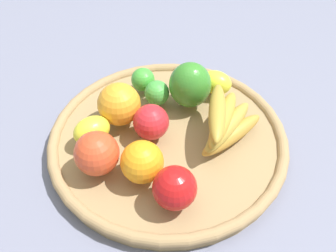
# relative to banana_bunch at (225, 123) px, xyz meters

# --- Properties ---
(ground_plane) EXTENTS (2.40, 2.40, 0.00)m
(ground_plane) POSITION_rel_banana_bunch_xyz_m (0.02, -0.10, -0.07)
(ground_plane) COLOR slate
(ground_plane) RESTS_ON ground
(basket) EXTENTS (0.46, 0.46, 0.04)m
(basket) POSITION_rel_banana_bunch_xyz_m (0.02, -0.10, -0.05)
(basket) COLOR #977B52
(basket) RESTS_ON ground_plane
(banana_bunch) EXTENTS (0.16, 0.11, 0.07)m
(banana_bunch) POSITION_rel_banana_bunch_xyz_m (0.00, 0.00, 0.00)
(banana_bunch) COLOR #B88732
(banana_bunch) RESTS_ON basket
(apple_1) EXTENTS (0.09, 0.09, 0.07)m
(apple_1) POSITION_rel_banana_bunch_xyz_m (0.03, -0.13, -0.00)
(apple_1) COLOR red
(apple_1) RESTS_ON basket
(lime_1) EXTENTS (0.07, 0.07, 0.05)m
(lime_1) POSITION_rel_banana_bunch_xyz_m (-0.06, -0.15, -0.01)
(lime_1) COLOR green
(lime_1) RESTS_ON basket
(lemon_1) EXTENTS (0.09, 0.08, 0.05)m
(lemon_1) POSITION_rel_banana_bunch_xyz_m (0.07, -0.23, -0.01)
(lemon_1) COLOR yellow
(lemon_1) RESTS_ON basket
(apple_2) EXTENTS (0.09, 0.09, 0.08)m
(apple_2) POSITION_rel_banana_bunch_xyz_m (0.13, -0.20, 0.00)
(apple_2) COLOR #D34625
(apple_2) RESTS_ON basket
(orange_0) EXTENTS (0.11, 0.11, 0.08)m
(orange_0) POSITION_rel_banana_bunch_xyz_m (0.00, -0.20, 0.00)
(orange_0) COLOR orange
(orange_0) RESTS_ON basket
(lemon_0) EXTENTS (0.06, 0.07, 0.05)m
(lemon_0) POSITION_rel_banana_bunch_xyz_m (-0.13, -0.04, -0.01)
(lemon_0) COLOR yellow
(lemon_0) RESTS_ON basket
(orange_1) EXTENTS (0.10, 0.10, 0.07)m
(orange_1) POSITION_rel_banana_bunch_xyz_m (0.13, -0.12, -0.00)
(orange_1) COLOR orange
(orange_1) RESTS_ON basket
(bell_pepper) EXTENTS (0.09, 0.10, 0.10)m
(bell_pepper) POSITION_rel_banana_bunch_xyz_m (-0.08, -0.08, 0.01)
(bell_pepper) COLOR #368429
(bell_pepper) RESTS_ON basket
(lime_0) EXTENTS (0.07, 0.07, 0.05)m
(lime_0) POSITION_rel_banana_bunch_xyz_m (-0.10, -0.19, -0.01)
(lime_0) COLOR green
(lime_0) RESTS_ON basket
(apple_0) EXTENTS (0.08, 0.08, 0.07)m
(apple_0) POSITION_rel_banana_bunch_xyz_m (0.16, -0.05, -0.00)
(apple_0) COLOR red
(apple_0) RESTS_ON basket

